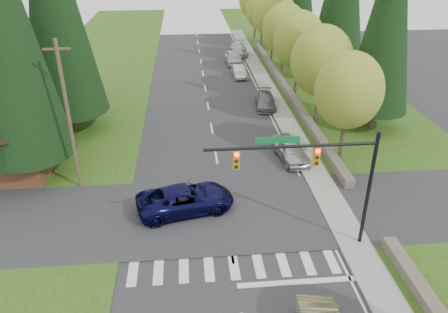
{
  "coord_description": "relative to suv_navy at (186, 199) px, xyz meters",
  "views": [
    {
      "loc": [
        -2.09,
        -14.13,
        15.59
      ],
      "look_at": [
        0.12,
        10.23,
        2.8
      ],
      "focal_mm": 35.0,
      "sensor_mm": 36.0,
      "label": 1
    }
  ],
  "objects": [
    {
      "name": "parked_car_d",
      "position": [
        6.61,
        32.88,
        -0.01
      ],
      "size": [
        2.05,
        4.87,
        1.64
      ],
      "primitive_type": "imported",
      "rotation": [
        0.0,
        0.0,
        0.02
      ],
      "color": "silver",
      "rests_on": "ground"
    },
    {
      "name": "traffic_signal",
      "position": [
        6.78,
        -4.06,
        4.15
      ],
      "size": [
        8.7,
        0.37,
        6.8
      ],
      "color": "black",
      "rests_on": "ground"
    },
    {
      "name": "brown_building",
      "position": [
        -12.59,
        6.44,
        2.31
      ],
      "size": [
        8.4,
        8.4,
        5.4
      ],
      "color": "#4C2D19",
      "rests_on": "ground"
    },
    {
      "name": "parked_car_e",
      "position": [
        7.83,
        37.27,
        -0.05
      ],
      "size": [
        2.23,
        5.39,
        1.56
      ],
      "primitive_type": "imported",
      "rotation": [
        0.0,
        0.0,
        -0.01
      ],
      "color": "#BBBCC1",
      "rests_on": "ground"
    },
    {
      "name": "decid_tree_5",
      "position": [
        11.51,
        40.44,
        4.7
      ],
      "size": [
        4.8,
        4.8,
        8.3
      ],
      "color": "#38281C",
      "rests_on": "ground"
    },
    {
      "name": "decid_tree_2",
      "position": [
        11.51,
        19.44,
        5.1
      ],
      "size": [
        5.0,
        5.0,
        8.82
      ],
      "color": "#38281C",
      "rests_on": "ground"
    },
    {
      "name": "decid_tree_6",
      "position": [
        11.61,
        47.44,
        5.03
      ],
      "size": [
        5.2,
        5.2,
        8.86
      ],
      "color": "#38281C",
      "rests_on": "ground"
    },
    {
      "name": "cross_street",
      "position": [
        2.41,
        -0.56,
        -0.83
      ],
      "size": [
        120.0,
        8.0,
        0.1
      ],
      "primitive_type": "cube",
      "color": "#28282B",
      "rests_on": "ground"
    },
    {
      "name": "parked_car_a",
      "position": [
        8.01,
        6.15,
        -0.04
      ],
      "size": [
        2.43,
        4.82,
        1.57
      ],
      "primitive_type": "imported",
      "rotation": [
        0.0,
        0.0,
        0.13
      ],
      "color": "#B7B8BC",
      "rests_on": "ground"
    },
    {
      "name": "utility_pole",
      "position": [
        -7.09,
        3.44,
        4.31
      ],
      "size": [
        1.6,
        0.24,
        10.0
      ],
      "color": "#473828",
      "rests_on": "ground"
    },
    {
      "name": "stone_wall_north",
      "position": [
        11.01,
        21.44,
        -0.48
      ],
      "size": [
        0.7,
        40.0,
        0.7
      ],
      "primitive_type": "cube",
      "color": "#4C4438",
      "rests_on": "ground"
    },
    {
      "name": "decid_tree_3",
      "position": [
        11.61,
        26.44,
        4.84
      ],
      "size": [
        5.0,
        5.0,
        8.55
      ],
      "color": "#38281C",
      "rests_on": "ground"
    },
    {
      "name": "parked_car_b",
      "position": [
        8.01,
        17.17,
        -0.17
      ],
      "size": [
        2.23,
        4.69,
        1.32
      ],
      "primitive_type": "imported",
      "rotation": [
        0.0,
        0.0,
        -0.09
      ],
      "color": "slate",
      "rests_on": "ground"
    },
    {
      "name": "decid_tree_0",
      "position": [
        11.61,
        5.44,
        4.77
      ],
      "size": [
        4.8,
        4.8,
        8.37
      ],
      "color": "#38281C",
      "rests_on": "ground"
    },
    {
      "name": "parked_car_c",
      "position": [
        6.61,
        27.22,
        -0.17
      ],
      "size": [
        1.52,
        4.05,
        1.32
      ],
      "primitive_type": "imported",
      "rotation": [
        0.0,
        0.0,
        0.03
      ],
      "color": "silver",
      "rests_on": "ground"
    },
    {
      "name": "grass_west",
      "position": [
        -10.59,
        11.44,
        -0.8
      ],
      "size": [
        14.0,
        110.0,
        0.06
      ],
      "primitive_type": "cube",
      "color": "#214B14",
      "rests_on": "ground"
    },
    {
      "name": "suv_navy",
      "position": [
        0.0,
        0.0,
        0.0
      ],
      "size": [
        6.43,
        3.99,
        1.66
      ],
      "primitive_type": "imported",
      "rotation": [
        0.0,
        0.0,
        1.79
      ],
      "color": "#0B0A36",
      "rests_on": "ground"
    },
    {
      "name": "conifer_w_a",
      "position": [
        -10.59,
        5.44,
        9.96
      ],
      "size": [
        6.12,
        6.12,
        19.8
      ],
      "color": "#38281C",
      "rests_on": "ground"
    },
    {
      "name": "conifer_e_a",
      "position": [
        16.41,
        11.44,
        8.96
      ],
      "size": [
        5.44,
        5.44,
        17.8
      ],
      "color": "#38281C",
      "rests_on": "ground"
    },
    {
      "name": "grass_east",
      "position": [
        15.41,
        11.44,
        -0.8
      ],
      "size": [
        14.0,
        110.0,
        0.06
      ],
      "primitive_type": "cube",
      "color": "#214B14",
      "rests_on": "ground"
    },
    {
      "name": "decid_tree_1",
      "position": [
        11.71,
        12.44,
        4.97
      ],
      "size": [
        5.2,
        5.2,
        8.8
      ],
      "color": "#38281C",
      "rests_on": "ground"
    },
    {
      "name": "decid_tree_4",
      "position": [
        11.71,
        33.44,
        5.23
      ],
      "size": [
        5.4,
        5.4,
        9.18
      ],
      "color": "#38281C",
      "rests_on": "ground"
    },
    {
      "name": "curb_east",
      "position": [
        8.46,
        13.44,
        -0.76
      ],
      "size": [
        0.2,
        80.0,
        0.13
      ],
      "primitive_type": "cube",
      "color": "gray",
      "rests_on": "ground"
    },
    {
      "name": "sidewalk_east",
      "position": [
        9.31,
        13.44,
        -0.76
      ],
      "size": [
        1.8,
        80.0,
        0.13
      ],
      "primitive_type": "cube",
      "color": "gray",
      "rests_on": "ground"
    }
  ]
}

